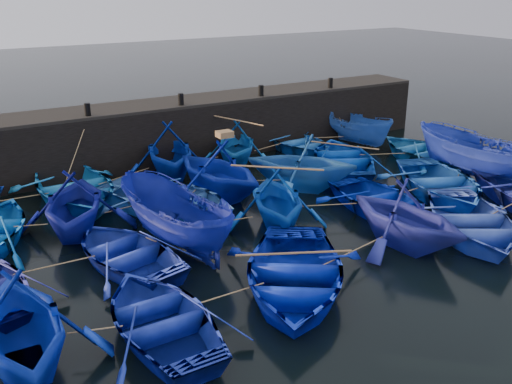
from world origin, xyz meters
TOP-DOWN VIEW (x-y plane):
  - ground at (0.00, 0.00)m, footprint 120.00×120.00m
  - quay_wall at (0.00, 10.50)m, footprint 26.00×2.50m
  - quay_top at (0.00, 10.50)m, footprint 26.00×2.50m
  - bollard_1 at (-4.00, 9.60)m, footprint 0.24×0.24m
  - bollard_2 at (0.00, 9.60)m, footprint 0.24×0.24m
  - bollard_3 at (4.00, 9.60)m, footprint 0.24×0.24m
  - bollard_4 at (8.00, 9.60)m, footprint 0.24×0.24m
  - boat_1 at (-5.36, 7.18)m, footprint 4.16×5.74m
  - boat_2 at (-1.26, 8.10)m, footprint 4.85×5.27m
  - boat_3 at (1.85, 8.05)m, footprint 4.86×5.02m
  - boat_4 at (5.40, 8.50)m, footprint 3.36×4.57m
  - boat_5 at (8.59, 7.97)m, footprint 1.97×4.35m
  - boat_7 at (-5.96, 4.37)m, footprint 4.97×5.32m
  - boat_8 at (-2.76, 4.56)m, footprint 6.03×6.59m
  - boat_9 at (-0.63, 4.89)m, footprint 4.70×5.17m
  - boat_10 at (2.60, 4.18)m, footprint 5.58×5.57m
  - boat_11 at (5.50, 5.22)m, footprint 5.66×6.33m
  - boat_12 at (9.37, 4.33)m, footprint 3.51×4.90m
  - boat_14 at (-5.28, 1.46)m, footprint 4.14×5.07m
  - boat_15 at (-3.64, 1.89)m, footprint 2.87×5.25m
  - boat_16 at (-0.14, 1.63)m, footprint 4.55×4.85m
  - boat_17 at (3.62, 0.82)m, footprint 3.51×4.79m
  - boat_18 at (6.69, 0.94)m, footprint 5.48×6.31m
  - boat_19 at (9.36, 1.50)m, footprint 3.36×5.64m
  - boat_20 at (-8.61, -1.89)m, footprint 3.76×4.32m
  - boat_21 at (-5.67, -2.23)m, footprint 3.30×4.56m
  - boat_22 at (-2.01, -2.18)m, footprint 6.29×6.70m
  - boat_23 at (2.44, -1.62)m, footprint 4.04×4.52m
  - boat_24 at (4.84, -2.12)m, footprint 5.86×6.39m
  - wooden_crate at (-0.33, 4.89)m, footprint 0.55×0.46m
  - mooring_ropes at (-0.05, 4.94)m, footprint 17.93×11.96m
  - loose_oars at (1.30, 3.18)m, footprint 9.77×12.31m

SIDE VIEW (x-z plane):
  - ground at x=0.00m, z-range 0.00..0.00m
  - boat_4 at x=5.40m, z-range 0.00..0.92m
  - boat_14 at x=-5.28m, z-range 0.00..0.92m
  - boat_21 at x=-5.67m, z-range 0.00..0.93m
  - boat_17 at x=3.62m, z-range 0.00..0.97m
  - boat_12 at x=9.37m, z-range 0.00..1.02m
  - boat_11 at x=5.50m, z-range 0.00..1.08m
  - boat_24 at x=4.84m, z-range 0.00..1.08m
  - boat_18 at x=6.69m, z-range 0.00..1.10m
  - boat_8 at x=-2.76m, z-range 0.00..1.12m
  - boat_22 at x=-2.01m, z-range 0.00..1.13m
  - boat_1 at x=-5.36m, z-range 0.00..1.17m
  - boat_5 at x=8.59m, z-range 0.00..1.63m
  - mooring_ropes at x=-0.05m, z-range -0.18..1.92m
  - boat_15 at x=-3.64m, z-range 0.00..1.92m
  - boat_3 at x=1.85m, z-range 0.00..2.02m
  - boat_16 at x=-0.14m, z-range 0.00..2.04m
  - boat_19 at x=9.36m, z-range 0.00..2.05m
  - boat_23 at x=2.44m, z-range 0.00..2.14m
  - boat_20 at x=-8.61m, z-range 0.00..2.21m
  - boat_10 at x=2.60m, z-range 0.00..2.23m
  - boat_7 at x=-5.96m, z-range 0.00..2.26m
  - boat_2 at x=-1.26m, z-range 0.00..2.33m
  - boat_9 at x=-0.63m, z-range 0.00..2.35m
  - quay_wall at x=0.00m, z-range 0.00..2.50m
  - loose_oars at x=1.30m, z-range 1.09..2.11m
  - wooden_crate at x=-0.33m, z-range 2.35..2.57m
  - quay_top at x=0.00m, z-range 2.50..2.62m
  - bollard_1 at x=-4.00m, z-range 2.62..3.12m
  - bollard_2 at x=0.00m, z-range 2.62..3.12m
  - bollard_3 at x=4.00m, z-range 2.62..3.12m
  - bollard_4 at x=8.00m, z-range 2.62..3.12m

